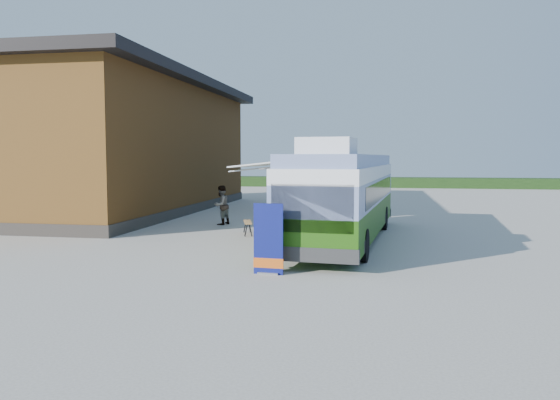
% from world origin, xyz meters
% --- Properties ---
extents(ground, '(100.00, 100.00, 0.00)m').
position_xyz_m(ground, '(0.00, 0.00, 0.00)').
color(ground, '#BCB7AD').
rests_on(ground, ground).
extents(barn, '(9.60, 21.20, 7.50)m').
position_xyz_m(barn, '(-10.50, 10.00, 3.59)').
color(barn, brown).
rests_on(barn, ground).
extents(hedge, '(40.00, 3.00, 1.00)m').
position_xyz_m(hedge, '(8.00, 38.00, 0.50)').
color(hedge, '#264419').
rests_on(hedge, ground).
extents(bus, '(3.52, 12.09, 3.66)m').
position_xyz_m(bus, '(2.39, 1.05, 1.75)').
color(bus, '#336410').
rests_on(bus, ground).
extents(awning, '(3.12, 4.62, 0.53)m').
position_xyz_m(awning, '(0.04, 1.49, 2.66)').
color(awning, white).
rests_on(awning, ground).
extents(banner, '(0.82, 0.23, 1.88)m').
position_xyz_m(banner, '(0.79, -5.10, 0.77)').
color(banner, navy).
rests_on(banner, ground).
extents(picnic_table, '(1.82, 1.71, 0.86)m').
position_xyz_m(picnic_table, '(-0.95, 2.20, 0.64)').
color(picnic_table, tan).
rests_on(picnic_table, ground).
extents(person_a, '(0.72, 0.59, 1.69)m').
position_xyz_m(person_a, '(0.99, 0.62, 0.85)').
color(person_a, '#999999').
rests_on(person_a, ground).
extents(person_b, '(0.96, 1.06, 1.79)m').
position_xyz_m(person_b, '(-3.49, 4.88, 0.90)').
color(person_b, '#999999').
rests_on(person_b, ground).
extents(slurry_tanker, '(2.59, 5.69, 2.14)m').
position_xyz_m(slurry_tanker, '(-0.29, 12.37, 1.23)').
color(slurry_tanker, '#198E1F').
rests_on(slurry_tanker, ground).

